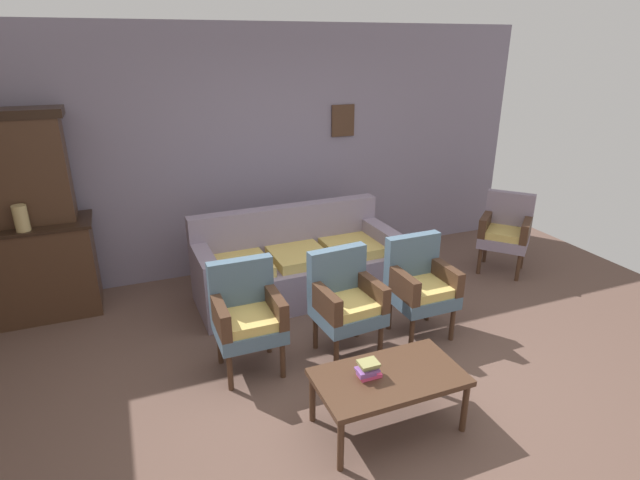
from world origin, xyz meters
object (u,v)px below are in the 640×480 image
(armchair_by_doorway, at_px, (247,313))
(coffee_table, at_px, (389,380))
(armchair_row_middle, at_px, (345,299))
(book_stack_on_table, at_px, (368,369))
(vase_on_cabinet, at_px, (21,218))
(wingback_chair_by_fireplace, at_px, (506,229))
(floral_couch, at_px, (296,266))
(armchair_near_couch_end, at_px, (420,283))
(side_cabinet, at_px, (34,271))

(armchair_by_doorway, xyz_separation_m, coffee_table, (0.71, -1.03, -0.12))
(armchair_row_middle, height_order, book_stack_on_table, armchair_row_middle)
(vase_on_cabinet, bearing_deg, wingback_chair_by_fireplace, -7.83)
(floral_couch, height_order, book_stack_on_table, floral_couch)
(vase_on_cabinet, xyz_separation_m, book_stack_on_table, (2.21, -2.43, -0.57))
(armchair_near_couch_end, bearing_deg, vase_on_cabinet, 155.22)
(armchair_near_couch_end, height_order, book_stack_on_table, armchair_near_couch_end)
(wingback_chair_by_fireplace, distance_m, book_stack_on_table, 3.19)
(side_cabinet, distance_m, armchair_near_couch_end, 3.64)
(armchair_near_couch_end, bearing_deg, book_stack_on_table, -136.56)
(vase_on_cabinet, bearing_deg, armchair_by_doorway, -41.08)
(armchair_near_couch_end, bearing_deg, coffee_table, -131.15)
(side_cabinet, xyz_separation_m, floral_couch, (2.46, -0.54, -0.14))
(side_cabinet, height_order, floral_couch, side_cabinet)
(vase_on_cabinet, distance_m, armchair_row_middle, 2.94)
(floral_couch, xyz_separation_m, coffee_table, (-0.08, -2.10, 0.05))
(vase_on_cabinet, height_order, armchair_by_doorway, vase_on_cabinet)
(vase_on_cabinet, xyz_separation_m, coffee_table, (2.35, -2.46, -0.67))
(armchair_row_middle, distance_m, wingback_chair_by_fireplace, 2.55)
(wingback_chair_by_fireplace, xyz_separation_m, book_stack_on_table, (-2.66, -1.76, -0.02))
(vase_on_cabinet, height_order, coffee_table, vase_on_cabinet)
(floral_couch, relative_size, coffee_table, 2.08)
(armchair_row_middle, height_order, wingback_chair_by_fireplace, same)
(side_cabinet, xyz_separation_m, book_stack_on_table, (2.24, -2.61, 0.01))
(wingback_chair_by_fireplace, distance_m, coffee_table, 3.09)
(floral_couch, height_order, wingback_chair_by_fireplace, same)
(armchair_by_doorway, bearing_deg, vase_on_cabinet, 138.92)
(floral_couch, bearing_deg, armchair_near_couch_end, -55.16)
(armchair_by_doorway, xyz_separation_m, armchair_near_couch_end, (1.57, -0.05, 0.00))
(side_cabinet, distance_m, floral_couch, 2.52)
(armchair_row_middle, bearing_deg, side_cabinet, 145.88)
(vase_on_cabinet, relative_size, armchair_near_couch_end, 0.26)
(armchair_by_doorway, relative_size, armchair_row_middle, 1.00)
(wingback_chair_by_fireplace, bearing_deg, coffee_table, -144.52)
(coffee_table, relative_size, book_stack_on_table, 6.02)
(floral_couch, bearing_deg, wingback_chair_by_fireplace, -7.12)
(vase_on_cabinet, bearing_deg, side_cabinet, 97.74)
(armchair_by_doorway, relative_size, coffee_table, 0.90)
(book_stack_on_table, bearing_deg, vase_on_cabinet, 132.34)
(armchair_near_couch_end, distance_m, coffee_table, 1.31)
(vase_on_cabinet, height_order, floral_couch, vase_on_cabinet)
(book_stack_on_table, bearing_deg, wingback_chair_by_fireplace, 33.48)
(armchair_near_couch_end, height_order, wingback_chair_by_fireplace, same)
(vase_on_cabinet, relative_size, floral_couch, 0.11)
(armchair_near_couch_end, bearing_deg, wingback_chair_by_fireplace, 26.09)
(coffee_table, bearing_deg, wingback_chair_by_fireplace, 35.48)
(side_cabinet, bearing_deg, armchair_row_middle, -34.12)
(vase_on_cabinet, distance_m, floral_couch, 2.56)
(armchair_by_doorway, bearing_deg, coffee_table, -55.47)
(floral_couch, distance_m, armchair_row_middle, 1.16)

